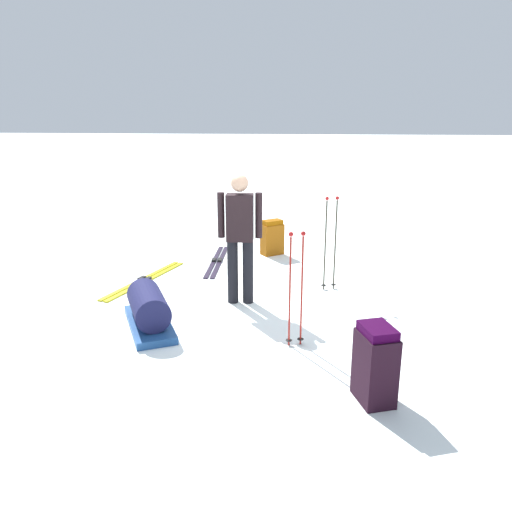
# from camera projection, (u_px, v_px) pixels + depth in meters

# --- Properties ---
(ground_plane) EXTENTS (80.00, 80.00, 0.00)m
(ground_plane) POSITION_uv_depth(u_px,v_px,m) (256.00, 308.00, 6.61)
(ground_plane) COLOR white
(skier_standing) EXTENTS (0.57, 0.23, 1.70)m
(skier_standing) POSITION_uv_depth(u_px,v_px,m) (240.00, 233.00, 6.53)
(skier_standing) COLOR black
(skier_standing) RESTS_ON ground_plane
(ski_pair_near) EXTENTS (0.79, 1.84, 0.05)m
(ski_pair_near) POSITION_uv_depth(u_px,v_px,m) (145.00, 280.00, 7.62)
(ski_pair_near) COLOR #AFA614
(ski_pair_near) RESTS_ON ground_plane
(ski_pair_far) EXTENTS (0.19, 1.77, 0.05)m
(ski_pair_far) POSITION_uv_depth(u_px,v_px,m) (217.00, 261.00, 8.53)
(ski_pair_far) COLOR black
(ski_pair_far) RESTS_ON ground_plane
(backpack_large_dark) EXTENTS (0.38, 0.45, 0.72)m
(backpack_large_dark) POSITION_uv_depth(u_px,v_px,m) (375.00, 365.00, 4.45)
(backpack_large_dark) COLOR black
(backpack_large_dark) RESTS_ON ground_plane
(backpack_bright) EXTENTS (0.43, 0.39, 0.61)m
(backpack_bright) POSITION_uv_depth(u_px,v_px,m) (272.00, 238.00, 8.88)
(backpack_bright) COLOR #914D0D
(backpack_bright) RESTS_ON ground_plane
(ski_poles_planted_near) EXTENTS (0.21, 0.11, 1.33)m
(ski_poles_planted_near) POSITION_uv_depth(u_px,v_px,m) (331.00, 239.00, 7.07)
(ski_poles_planted_near) COLOR black
(ski_poles_planted_near) RESTS_ON ground_plane
(ski_poles_planted_far) EXTENTS (0.20, 0.11, 1.28)m
(ski_poles_planted_far) POSITION_uv_depth(u_px,v_px,m) (296.00, 284.00, 5.39)
(ski_poles_planted_far) COLOR maroon
(ski_poles_planted_far) RESTS_ON ground_plane
(gear_sled) EXTENTS (0.89, 1.22, 0.49)m
(gear_sled) POSITION_uv_depth(u_px,v_px,m) (149.00, 310.00, 5.96)
(gear_sled) COLOR navy
(gear_sled) RESTS_ON ground_plane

